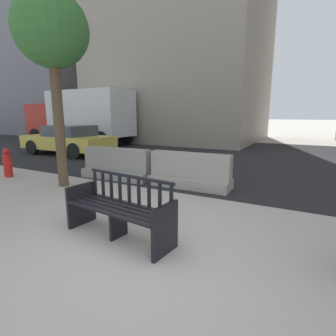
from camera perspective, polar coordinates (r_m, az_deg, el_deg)
ground_plane at (r=3.44m, az=-6.55°, el=-18.83°), size 200.00×200.00×0.00m
street_asphalt at (r=11.39m, az=19.19°, el=2.17°), size 120.00×12.00×0.01m
street_bench at (r=3.83m, az=-10.57°, el=-9.12°), size 1.74×0.71×0.88m
jersey_barrier_centre at (r=6.37m, az=4.75°, el=-1.14°), size 2.01×0.72×0.84m
jersey_barrier_left at (r=7.36m, az=-11.04°, el=0.42°), size 2.03×0.77×0.84m
street_tree at (r=7.05m, az=-24.03°, el=25.22°), size 1.65×1.65×4.42m
car_taxi_near at (r=12.43m, az=-20.84°, el=5.77°), size 4.12×1.95×1.28m
delivery_truck at (r=16.48m, az=-18.44°, el=10.82°), size 6.80×2.32×3.05m
fire_hydrant at (r=8.66m, az=-31.56°, el=0.87°), size 0.40×0.22×0.82m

